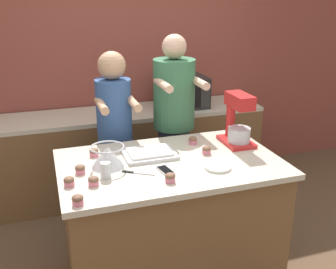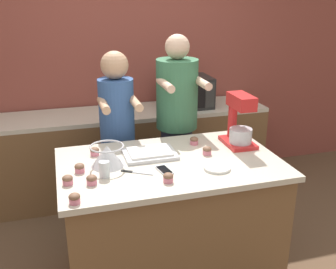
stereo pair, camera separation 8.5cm
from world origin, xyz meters
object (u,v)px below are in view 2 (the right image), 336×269
Objects in this scene: cupcake_1 at (92,180)px; cupcake_7 at (68,180)px; person_right at (177,129)px; person_left at (118,139)px; cupcake_4 at (95,151)px; mixing_bowl at (107,155)px; microwave_oven at (188,92)px; stand_mixer at (239,123)px; cupcake_5 at (194,141)px; knife at (135,172)px; cupcake_3 at (80,168)px; cupcake_2 at (75,198)px; baking_tray at (150,153)px; small_plate at (217,168)px; drinking_glass at (104,169)px; cupcake_0 at (168,178)px; cupcake_6 at (207,150)px; cell_phone at (164,170)px.

cupcake_7 is (-0.14, 0.04, 0.00)m from cupcake_1.
person_right is at bearing 48.11° from cupcake_1.
person_left is 24.87× the size of cupcake_4.
mixing_bowl is at bearing 36.65° from cupcake_7.
microwave_oven is at bearing 50.19° from cupcake_7.
stand_mixer is 0.36m from cupcake_5.
knife is 3.03× the size of cupcake_7.
cupcake_3 and cupcake_5 have the same top height.
stand_mixer is at bearing 17.30° from cupcake_1.
person_left is 0.72m from mixing_bowl.
person_right is 1.47m from cupcake_2.
stand_mixer reaches higher than cupcake_4.
knife is (-0.86, -0.27, -0.17)m from stand_mixer.
knife is at bearing -91.69° from person_left.
baking_tray is 5.68× the size of cupcake_2.
cupcake_2 is at bearing -98.10° from cupcake_3.
microwave_oven is at bearing 60.56° from baking_tray.
mixing_bowl reaches higher than cupcake_5.
drinking_glass is at bearing 172.77° from small_plate.
microwave_oven is 7.37× the size of cupcake_4.
small_plate is (-0.01, -0.94, 0.05)m from person_right.
cupcake_0 is (0.32, -0.34, -0.05)m from mixing_bowl.
cupcake_5 is 1.00× the size of cupcake_6.
small_plate is (-0.34, -1.60, -0.11)m from microwave_oven.
baking_tray is at bearing 167.19° from cupcake_6.
person_left is 0.82m from cupcake_3.
cupcake_2 is (-0.56, -0.53, 0.01)m from baking_tray.
person_right is at bearing 0.17° from person_left.
cupcake_1 is 1.00× the size of cupcake_5.
cupcake_2 reaches higher than small_plate.
small_plate is 0.88m from cupcake_4.
cupcake_0 is 0.67m from cupcake_4.
cupcake_3 is at bearing 166.95° from small_plate.
small_plate is 0.54m from knife.
small_plate is 2.76× the size of cupcake_1.
person_left is at bearing 63.12° from cupcake_4.
cupcake_5 is 1.05m from cupcake_7.
person_right is 26.65× the size of cupcake_1.
person_left is at bearing 69.49° from cupcake_2.
cell_phone is 0.48m from cupcake_1.
person_right is 1.13m from drinking_glass.
drinking_glass reaches higher than cupcake_5.
baking_tray is 5.68× the size of cupcake_5.
cell_phone is 2.39× the size of cupcake_4.
cupcake_1 is at bearing -108.42° from person_left.
person_left reaches higher than cupcake_6.
cupcake_3 is 1.00× the size of cupcake_4.
small_plate is at bearing -19.95° from mixing_bowl.
cupcake_5 is at bearing 23.32° from cupcake_7.
microwave_oven is at bearing 73.61° from cupcake_5.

